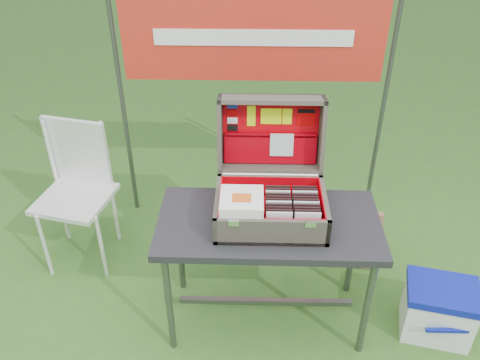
{
  "coord_description": "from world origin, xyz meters",
  "views": [
    {
      "loc": [
        -0.0,
        -1.92,
        2.3
      ],
      "look_at": [
        -0.05,
        0.1,
        0.93
      ],
      "focal_mm": 38.0,
      "sensor_mm": 36.0,
      "label": 1
    }
  ],
  "objects_px": {
    "cooler": "(438,310)",
    "chair": "(75,200)",
    "table": "(267,272)",
    "cardboard_box": "(350,239)",
    "suitcase": "(272,171)"
  },
  "relations": [
    {
      "from": "chair",
      "to": "suitcase",
      "type": "bearing_deg",
      "value": -6.45
    },
    {
      "from": "table",
      "to": "chair",
      "type": "height_order",
      "value": "chair"
    },
    {
      "from": "suitcase",
      "to": "table",
      "type": "bearing_deg",
      "value": -95.41
    },
    {
      "from": "cooler",
      "to": "chair",
      "type": "bearing_deg",
      "value": 177.66
    },
    {
      "from": "cooler",
      "to": "cardboard_box",
      "type": "distance_m",
      "value": 0.68
    },
    {
      "from": "table",
      "to": "chair",
      "type": "bearing_deg",
      "value": 158.01
    },
    {
      "from": "table",
      "to": "cooler",
      "type": "height_order",
      "value": "table"
    },
    {
      "from": "cooler",
      "to": "chair",
      "type": "height_order",
      "value": "chair"
    },
    {
      "from": "suitcase",
      "to": "chair",
      "type": "relative_size",
      "value": 0.61
    },
    {
      "from": "chair",
      "to": "table",
      "type": "bearing_deg",
      "value": -9.3
    },
    {
      "from": "suitcase",
      "to": "cooler",
      "type": "relative_size",
      "value": 1.48
    },
    {
      "from": "cooler",
      "to": "chair",
      "type": "distance_m",
      "value": 2.2
    },
    {
      "from": "table",
      "to": "cardboard_box",
      "type": "height_order",
      "value": "table"
    },
    {
      "from": "chair",
      "to": "cardboard_box",
      "type": "bearing_deg",
      "value": 12.61
    },
    {
      "from": "cooler",
      "to": "cardboard_box",
      "type": "height_order",
      "value": "cardboard_box"
    }
  ]
}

